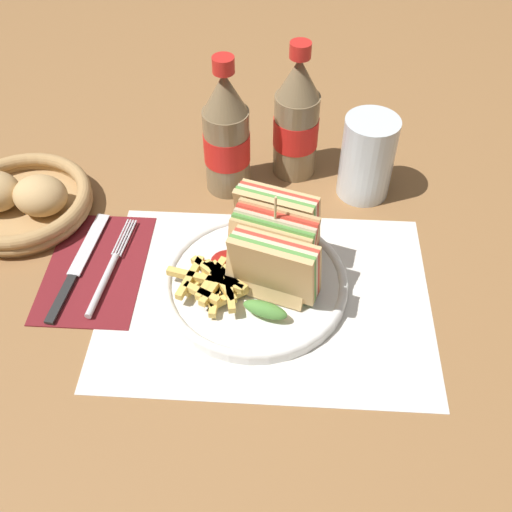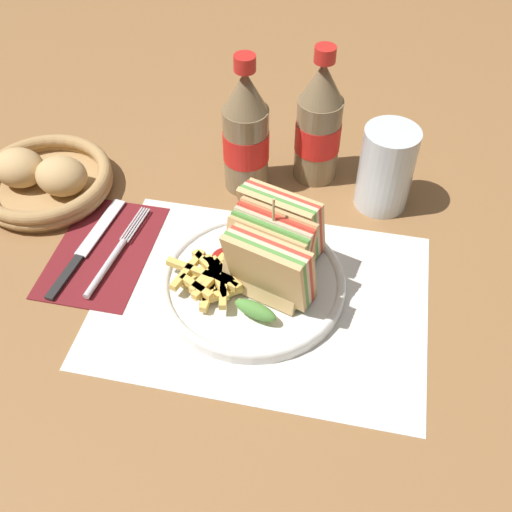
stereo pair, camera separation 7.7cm
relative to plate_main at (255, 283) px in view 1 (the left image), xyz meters
name	(u,v)px [view 1 (the left image)]	position (x,y,z in m)	size (l,w,h in m)	color
ground_plane	(256,272)	(0.00, 0.03, -0.01)	(4.00, 4.00, 0.00)	olive
placemat	(266,297)	(0.02, -0.02, -0.01)	(0.42, 0.31, 0.00)	silver
plate_main	(255,283)	(0.00, 0.00, 0.00)	(0.24, 0.24, 0.02)	white
club_sandwich	(275,248)	(0.02, 0.01, 0.06)	(0.12, 0.18, 0.14)	tan
fries_pile	(214,282)	(-0.05, -0.02, 0.02)	(0.11, 0.09, 0.02)	#E0B756
ketchup_blob	(228,261)	(-0.04, 0.02, 0.02)	(0.05, 0.04, 0.02)	maroon
napkin	(96,267)	(-0.22, 0.02, -0.01)	(0.13, 0.20, 0.00)	maroon
fork	(107,274)	(-0.20, 0.00, 0.00)	(0.03, 0.18, 0.01)	silver
knife	(78,266)	(-0.24, 0.02, 0.00)	(0.04, 0.20, 0.00)	black
coke_bottle_near	(226,136)	(-0.05, 0.20, 0.08)	(0.07, 0.07, 0.22)	#7A6647
coke_bottle_far	(296,120)	(0.05, 0.25, 0.08)	(0.07, 0.07, 0.22)	#7A6647
glass_near	(366,162)	(0.15, 0.20, 0.05)	(0.08, 0.08, 0.13)	silver
bread_basket	(21,201)	(-0.35, 0.12, 0.01)	(0.20, 0.20, 0.07)	#AD8451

